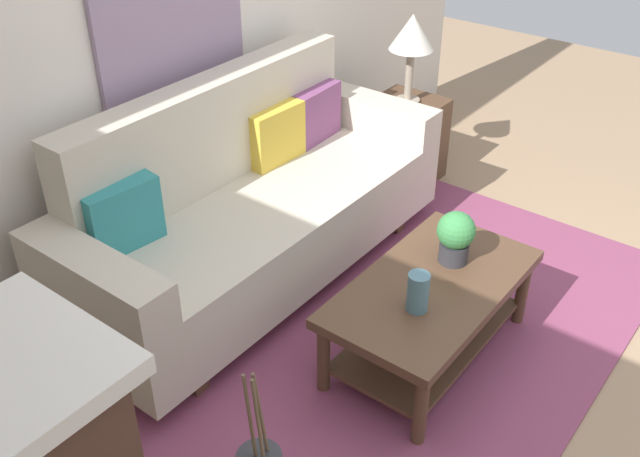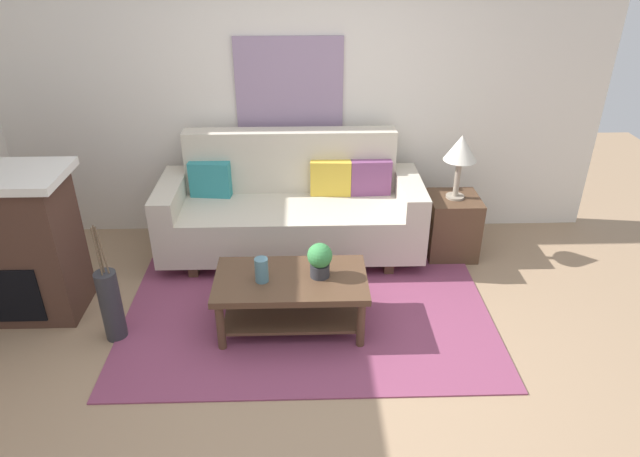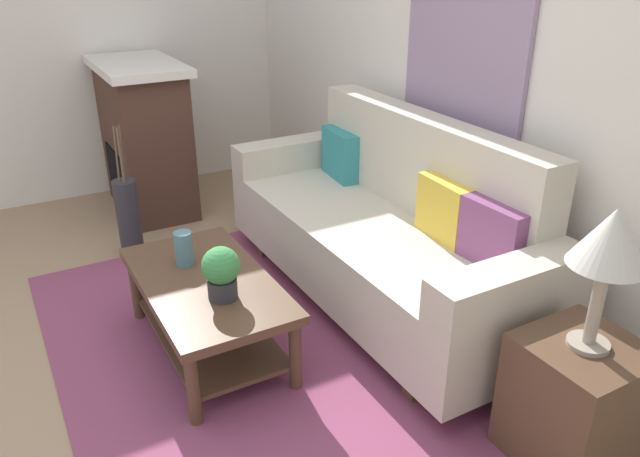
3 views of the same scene
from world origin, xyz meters
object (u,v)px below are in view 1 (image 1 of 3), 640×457
Objects in this scene: throw_pillow_mustard at (276,135)px; tabletop_vase at (418,292)px; table_lamp at (412,36)px; side_table at (405,141)px; potted_plant_tabletop at (456,236)px; framed_painting at (170,4)px; throw_pillow_teal at (123,216)px; coffee_table at (431,303)px; throw_pillow_plum at (315,114)px; couch at (252,207)px.

tabletop_vase is at bearing -113.48° from throw_pillow_mustard.
side_table is at bearing 0.00° from table_lamp.
framed_painting is at bearing 98.18° from potted_plant_tabletop.
throw_pillow_teal is at bearing 174.92° from table_lamp.
table_lamp is at bearing 33.22° from tabletop_vase.
framed_painting reaches higher than coffee_table.
throw_pillow_plum is at bearing 54.33° from tabletop_vase.
framed_painting is at bearing 159.68° from table_lamp.
coffee_table is (0.01, -1.10, -0.12)m from couch.
throw_pillow_teal is 1.37m from tabletop_vase.
tabletop_vase is 0.19× the size of framed_painting.
coffee_table is (-0.34, -1.22, -0.37)m from throw_pillow_mustard.
tabletop_vase is at bearing -96.77° from framed_painting.
potted_plant_tabletop is at bearing 4.13° from coffee_table.
throw_pillow_plum is 0.38× the size of framed_painting.
potted_plant_tabletop reaches higher than side_table.
throw_pillow_mustard is 0.63× the size of table_lamp.
throw_pillow_teal is at bearing -154.43° from framed_painting.
throw_pillow_plum is (1.43, 0.00, 0.00)m from throw_pillow_teal.
throw_pillow_mustard is 0.38× the size of framed_painting.
framed_painting is at bearing 90.47° from coffee_table.
couch is at bearing 80.49° from tabletop_vase.
throw_pillow_teal is 0.38× the size of framed_painting.
table_lamp is (1.44, -0.07, 0.56)m from couch.
coffee_table is 1.76m from side_table.
table_lamp is at bearing -20.32° from framed_painting.
side_table is at bearing -14.78° from throw_pillow_plum.
throw_pillow_mustard is at bearing 83.67° from potted_plant_tabletop.
throw_pillow_plum reaches higher than side_table.
tabletop_vase is at bearing -146.78° from table_lamp.
coffee_table is 4.20× the size of potted_plant_tabletop.
couch is 0.77m from throw_pillow_plum.
side_table reaches higher than coffee_table.
throw_pillow_mustard is at bearing 169.97° from table_lamp.
side_table is (1.08, -0.19, -0.40)m from throw_pillow_mustard.
couch is 1.11m from potted_plant_tabletop.
throw_pillow_teal is 0.63× the size of table_lamp.
table_lamp is (2.15, -0.19, 0.31)m from throw_pillow_teal.
coffee_table is 6.04× the size of tabletop_vase.
side_table is 0.71m from table_lamp.
side_table is at bearing 33.22° from tabletop_vase.
throw_pillow_teal is 1.53m from potted_plant_tabletop.
framed_painting is (-0.71, 0.34, 0.74)m from throw_pillow_plum.
throw_pillow_plum is 1.45m from coffee_table.
throw_pillow_mustard is at bearing 74.30° from coffee_table.
coffee_table is at bearing -89.33° from couch.
potted_plant_tabletop is at bearing -96.33° from throw_pillow_mustard.
framed_painting is (-0.36, 0.34, 0.74)m from throw_pillow_mustard.
side_table is at bearing 35.87° from coffee_table.
side_table is (1.42, 1.03, -0.03)m from coffee_table.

